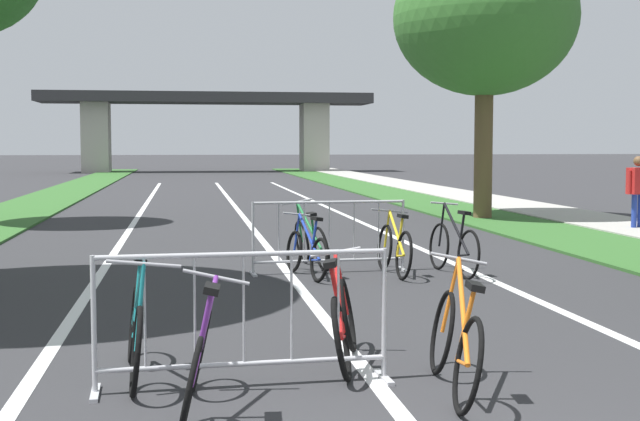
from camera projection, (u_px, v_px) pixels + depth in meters
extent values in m
cube|color=#2D5B26|center=(52.00, 198.00, 29.69)|extent=(2.27, 66.87, 0.05)
cube|color=#2D5B26|center=(393.00, 195.00, 31.53)|extent=(2.27, 66.87, 0.05)
cube|color=#9E9B93|center=(453.00, 194.00, 31.87)|extent=(2.26, 66.87, 0.08)
cube|color=silver|center=(242.00, 215.00, 22.71)|extent=(0.14, 38.69, 0.01)
cube|color=silver|center=(343.00, 214.00, 23.13)|extent=(0.14, 38.69, 0.01)
cube|color=silver|center=(138.00, 217.00, 22.30)|extent=(0.14, 38.69, 0.01)
cube|color=#2D2D30|center=(207.00, 98.00, 57.73)|extent=(21.92, 4.03, 0.68)
cube|color=#ADA89E|center=(96.00, 138.00, 56.82)|extent=(1.74, 2.40, 4.60)
cube|color=#ADA89E|center=(314.00, 138.00, 59.04)|extent=(1.74, 2.40, 4.60)
cylinder|color=brown|center=(483.00, 153.00, 21.40)|extent=(0.45, 0.45, 3.28)
ellipsoid|color=#38702D|center=(485.00, 17.00, 21.14)|extent=(4.51, 4.51, 3.83)
cylinder|color=#ADADB2|center=(94.00, 326.00, 6.41)|extent=(0.04, 0.04, 1.05)
cube|color=#ADADB2|center=(95.00, 393.00, 6.45)|extent=(0.08, 0.44, 0.03)
cylinder|color=#ADADB2|center=(384.00, 314.00, 6.85)|extent=(0.04, 0.04, 1.05)
cube|color=#ADADB2|center=(384.00, 377.00, 6.89)|extent=(0.08, 0.44, 0.03)
cylinder|color=#ADADB2|center=(243.00, 254.00, 6.59)|extent=(2.23, 0.14, 0.04)
cylinder|color=#ADADB2|center=(244.00, 364.00, 6.66)|extent=(2.23, 0.14, 0.04)
cylinder|color=#ADADB2|center=(145.00, 312.00, 6.48)|extent=(0.02, 0.02, 0.87)
cylinder|color=#ADADB2|center=(195.00, 310.00, 6.55)|extent=(0.02, 0.02, 0.87)
cylinder|color=#ADADB2|center=(244.00, 308.00, 6.62)|extent=(0.02, 0.02, 0.87)
cylinder|color=#ADADB2|center=(292.00, 306.00, 6.70)|extent=(0.02, 0.02, 0.87)
cylinder|color=#ADADB2|center=(338.00, 304.00, 6.77)|extent=(0.02, 0.02, 0.87)
cylinder|color=#ADADB2|center=(253.00, 239.00, 12.32)|extent=(0.04, 0.04, 1.05)
cube|color=#ADADB2|center=(253.00, 274.00, 12.36)|extent=(0.08, 0.44, 0.03)
cylinder|color=#ADADB2|center=(403.00, 235.00, 12.79)|extent=(0.04, 0.04, 1.05)
cube|color=#ADADB2|center=(403.00, 269.00, 12.83)|extent=(0.08, 0.44, 0.03)
cylinder|color=#ADADB2|center=(329.00, 202.00, 12.52)|extent=(2.23, 0.16, 0.04)
cylinder|color=#ADADB2|center=(329.00, 260.00, 12.58)|extent=(2.23, 0.16, 0.04)
cylinder|color=#ADADB2|center=(279.00, 232.00, 12.39)|extent=(0.02, 0.02, 0.87)
cylinder|color=#ADADB2|center=(304.00, 231.00, 12.47)|extent=(0.02, 0.02, 0.87)
cylinder|color=#ADADB2|center=(329.00, 231.00, 12.55)|extent=(0.02, 0.02, 0.87)
cylinder|color=#ADADB2|center=(354.00, 230.00, 12.63)|extent=(0.02, 0.02, 0.87)
cylinder|color=#ADADB2|center=(379.00, 230.00, 12.70)|extent=(0.02, 0.02, 0.87)
torus|color=black|center=(319.00, 260.00, 11.69)|extent=(0.24, 0.62, 0.61)
torus|color=black|center=(294.00, 251.00, 12.65)|extent=(0.24, 0.62, 0.61)
cylinder|color=#1E389E|center=(309.00, 236.00, 12.14)|extent=(0.18, 1.00, 0.58)
cylinder|color=#1E389E|center=(314.00, 240.00, 11.96)|extent=(0.13, 0.11, 0.59)
cylinder|color=#1E389E|center=(315.00, 260.00, 11.85)|extent=(0.10, 0.33, 0.07)
cylinder|color=#1E389E|center=(297.00, 233.00, 12.62)|extent=(0.11, 0.08, 0.55)
cube|color=black|center=(317.00, 219.00, 11.91)|extent=(0.15, 0.26, 0.06)
cylinder|color=#99999E|center=(299.00, 214.00, 12.59)|extent=(0.50, 0.13, 0.08)
torus|color=black|center=(191.00, 386.00, 5.54)|extent=(0.23, 0.66, 0.64)
torus|color=black|center=(201.00, 350.00, 6.52)|extent=(0.23, 0.66, 0.64)
cylinder|color=#662884|center=(204.00, 327.00, 5.99)|extent=(0.24, 0.94, 0.59)
cylinder|color=#662884|center=(202.00, 335.00, 5.80)|extent=(0.18, 0.13, 0.64)
cylinder|color=#662884|center=(192.00, 383.00, 5.70)|extent=(0.04, 0.32, 0.07)
cylinder|color=#662884|center=(209.00, 314.00, 6.47)|extent=(0.16, 0.10, 0.57)
cube|color=black|center=(212.00, 289.00, 5.75)|extent=(0.13, 0.25, 0.07)
cylinder|color=#99999E|center=(216.00, 277.00, 6.43)|extent=(0.50, 0.07, 0.13)
torus|color=black|center=(469.00, 255.00, 11.90)|extent=(0.17, 0.70, 0.70)
torus|color=black|center=(439.00, 246.00, 12.90)|extent=(0.17, 0.70, 0.70)
cylinder|color=black|center=(456.00, 228.00, 12.36)|extent=(0.09, 1.01, 0.68)
cylinder|color=black|center=(461.00, 234.00, 12.17)|extent=(0.11, 0.12, 0.62)
cylinder|color=black|center=(463.00, 255.00, 12.06)|extent=(0.07, 0.34, 0.08)
cylinder|color=black|center=(442.00, 225.00, 12.85)|extent=(0.10, 0.09, 0.65)
cube|color=black|center=(464.00, 213.00, 12.12)|extent=(0.13, 0.25, 0.06)
cylinder|color=#99999E|center=(444.00, 203.00, 12.81)|extent=(0.43, 0.07, 0.06)
torus|color=black|center=(134.00, 323.00, 7.38)|extent=(0.16, 0.69, 0.68)
torus|color=black|center=(136.00, 351.00, 6.39)|extent=(0.16, 0.69, 0.68)
cylinder|color=#197A7F|center=(138.00, 296.00, 6.89)|extent=(0.18, 0.99, 0.68)
cylinder|color=#197A7F|center=(137.00, 299.00, 7.09)|extent=(0.11, 0.13, 0.63)
cylinder|color=#197A7F|center=(134.00, 330.00, 7.23)|extent=(0.05, 0.33, 0.08)
cylinder|color=#197A7F|center=(140.00, 307.00, 6.40)|extent=(0.11, 0.10, 0.65)
cube|color=black|center=(141.00, 261.00, 7.11)|extent=(0.12, 0.25, 0.06)
cylinder|color=#99999E|center=(144.00, 264.00, 6.40)|extent=(0.55, 0.07, 0.09)
torus|color=black|center=(341.00, 339.00, 6.80)|extent=(0.32, 0.70, 0.68)
torus|color=black|center=(347.00, 315.00, 7.76)|extent=(0.32, 0.70, 0.68)
cylinder|color=red|center=(338.00, 293.00, 7.24)|extent=(0.16, 0.95, 0.60)
cylinder|color=red|center=(338.00, 300.00, 7.06)|extent=(0.17, 0.08, 0.62)
cylinder|color=red|center=(343.00, 338.00, 6.96)|extent=(0.11, 0.31, 0.08)
cylinder|color=red|center=(341.00, 284.00, 7.72)|extent=(0.15, 0.06, 0.58)
cube|color=black|center=(330.00, 264.00, 7.01)|extent=(0.16, 0.26, 0.07)
cylinder|color=#99999E|center=(336.00, 252.00, 7.68)|extent=(0.44, 0.13, 0.11)
torus|color=black|center=(321.00, 250.00, 12.57)|extent=(0.24, 0.69, 0.67)
torus|color=black|center=(302.00, 242.00, 13.54)|extent=(0.24, 0.69, 0.67)
cylinder|color=#1E7238|center=(309.00, 225.00, 12.99)|extent=(0.28, 0.97, 0.67)
cylinder|color=#1E7238|center=(313.00, 232.00, 12.82)|extent=(0.12, 0.13, 0.55)
cylinder|color=#1E7238|center=(318.00, 250.00, 12.73)|extent=(0.07, 0.33, 0.08)
cylinder|color=#1E7238|center=(299.00, 222.00, 13.48)|extent=(0.13, 0.11, 0.64)
cube|color=black|center=(311.00, 214.00, 12.75)|extent=(0.14, 0.25, 0.06)
cylinder|color=#99999E|center=(297.00, 202.00, 13.41)|extent=(0.50, 0.10, 0.10)
torus|color=black|center=(468.00, 366.00, 5.95)|extent=(0.26, 0.71, 0.69)
torus|color=black|center=(442.00, 332.00, 7.02)|extent=(0.26, 0.71, 0.69)
cylinder|color=orange|center=(463.00, 308.00, 6.44)|extent=(0.29, 1.02, 0.64)
cylinder|color=orange|center=(466.00, 324.00, 6.24)|extent=(0.15, 0.14, 0.57)
cylinder|color=orange|center=(462.00, 363.00, 6.12)|extent=(0.06, 0.35, 0.08)
cylinder|color=orange|center=(450.00, 296.00, 6.97)|extent=(0.15, 0.11, 0.61)
cube|color=black|center=(475.00, 286.00, 6.18)|extent=(0.14, 0.25, 0.07)
cylinder|color=#99999E|center=(459.00, 259.00, 6.92)|extent=(0.46, 0.09, 0.11)
torus|color=black|center=(404.00, 255.00, 11.88)|extent=(0.14, 0.69, 0.68)
torus|color=black|center=(385.00, 247.00, 12.83)|extent=(0.14, 0.69, 0.68)
cylinder|color=gold|center=(396.00, 232.00, 12.31)|extent=(0.05, 0.94, 0.58)
cylinder|color=gold|center=(400.00, 236.00, 12.14)|extent=(0.11, 0.12, 0.58)
cylinder|color=gold|center=(400.00, 256.00, 12.03)|extent=(0.05, 0.32, 0.08)
cylinder|color=gold|center=(387.00, 229.00, 12.79)|extent=(0.10, 0.09, 0.55)
cube|color=black|center=(403.00, 216.00, 12.09)|extent=(0.12, 0.24, 0.06)
cylinder|color=#99999E|center=(390.00, 211.00, 12.75)|extent=(0.56, 0.05, 0.09)
cylinder|color=navy|center=(640.00, 212.00, 18.63)|extent=(0.12, 0.12, 0.80)
cylinder|color=navy|center=(634.00, 213.00, 18.57)|extent=(0.12, 0.12, 0.80)
cube|color=#B21E1E|center=(638.00, 181.00, 18.55)|extent=(0.49, 0.37, 0.57)
cylinder|color=#B21E1E|center=(629.00, 182.00, 18.45)|extent=(0.09, 0.09, 0.51)
sphere|color=brown|center=(639.00, 161.00, 18.52)|extent=(0.22, 0.22, 0.22)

